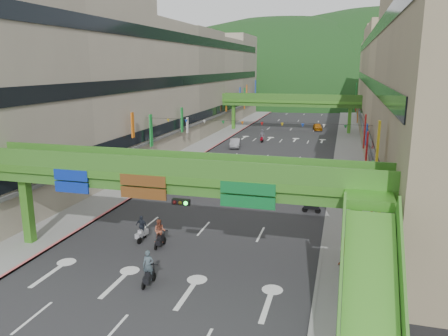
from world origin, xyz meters
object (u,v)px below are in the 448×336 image
(scooter_rider_mid, at_px, (160,233))
(car_yellow, at_px, (318,127))
(car_silver, at_px, (235,143))
(pedestrian_red, at_px, (346,254))
(scooter_rider_near, at_px, (148,269))
(overpass_near, at_px, (183,188))

(scooter_rider_mid, bearing_deg, car_yellow, 83.41)
(car_silver, distance_m, pedestrian_red, 41.51)
(scooter_rider_mid, distance_m, car_silver, 38.41)
(scooter_rider_near, relative_size, pedestrian_red, 1.14)
(overpass_near, xyz_separation_m, car_yellow, (4.21, 62.85, -4.53))
(pedestrian_red, bearing_deg, car_silver, 114.16)
(overpass_near, bearing_deg, car_yellow, 86.17)
(car_yellow, bearing_deg, scooter_rider_near, -104.32)
(car_silver, xyz_separation_m, car_yellow, (11.08, 22.18, -0.02))
(overpass_near, relative_size, car_silver, 6.65)
(scooter_rider_mid, xyz_separation_m, pedestrian_red, (12.50, 0.14, -0.12))
(car_yellow, relative_size, pedestrian_red, 2.13)
(car_silver, height_order, car_yellow, car_silver)
(overpass_near, height_order, pedestrian_red, overpass_near)
(pedestrian_red, bearing_deg, scooter_rider_mid, -178.77)
(scooter_rider_near, bearing_deg, overpass_near, 65.93)
(overpass_near, xyz_separation_m, scooter_rider_mid, (-2.77, 2.48, -4.16))
(scooter_rider_near, distance_m, car_silver, 43.75)
(scooter_rider_mid, bearing_deg, car_silver, 96.13)
(car_yellow, bearing_deg, scooter_rider_mid, -106.19)
(overpass_near, distance_m, scooter_rider_near, 5.15)
(car_silver, relative_size, car_yellow, 1.06)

